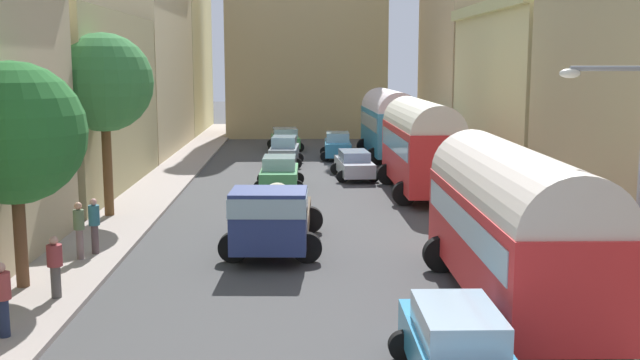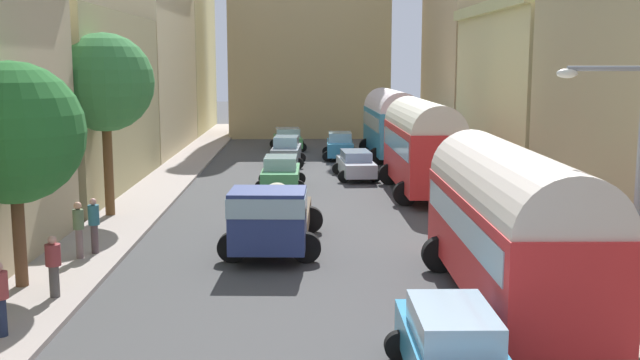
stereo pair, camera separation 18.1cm
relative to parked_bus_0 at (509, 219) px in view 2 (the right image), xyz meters
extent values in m
plane|color=#454545|center=(-4.37, 17.35, -2.13)|extent=(154.00, 154.00, 0.00)
cube|color=#A49890|center=(-11.62, 17.35, -2.06)|extent=(2.50, 70.00, 0.14)
cube|color=#A6A496|center=(2.88, 17.35, -2.06)|extent=(2.50, 70.00, 0.14)
cube|color=tan|center=(-15.04, 16.89, 1.89)|extent=(4.35, 14.46, 8.05)
cube|color=beige|center=(-15.56, 31.92, 3.57)|extent=(5.37, 15.00, 11.41)
cube|color=#CEC386|center=(-15.71, 46.26, 3.73)|extent=(5.69, 13.22, 11.72)
cube|color=#CCC286|center=(6.98, 19.73, 1.97)|extent=(5.70, 14.04, 8.20)
cube|color=#C1BF7E|center=(6.98, 19.73, 6.34)|extent=(6.27, 14.04, 0.56)
cube|color=tan|center=(6.24, 33.69, 4.63)|extent=(4.23, 12.91, 13.52)
cube|color=tan|center=(-4.37, 42.85, 4.76)|extent=(12.35, 6.07, 13.79)
cube|color=tan|center=(-8.69, 41.34, 7.06)|extent=(2.79, 2.79, 18.38)
cube|color=tan|center=(-0.05, 41.34, 7.06)|extent=(2.79, 2.79, 18.38)
cube|color=red|center=(0.00, 0.00, -0.53)|extent=(2.57, 9.45, 2.20)
cylinder|color=silver|center=(0.00, 0.00, 0.57)|extent=(2.52, 9.26, 2.39)
cube|color=#99B7C6|center=(0.00, 0.00, -0.05)|extent=(2.61, 8.70, 0.70)
cylinder|color=black|center=(-1.11, 2.94, -1.63)|extent=(1.00, 0.35, 1.00)
cylinder|color=black|center=(1.20, 2.90, -1.63)|extent=(1.00, 0.35, 1.00)
cylinder|color=black|center=(-1.20, -2.90, -1.63)|extent=(1.00, 0.35, 1.00)
cylinder|color=black|center=(1.11, -2.94, -1.63)|extent=(1.00, 0.35, 1.00)
cube|color=red|center=(0.35, 15.52, -0.36)|extent=(2.43, 8.61, 2.55)
cylinder|color=silver|center=(0.35, 15.52, 0.92)|extent=(2.38, 8.44, 2.30)
cube|color=#99B7C6|center=(0.35, 15.52, 0.20)|extent=(2.47, 7.92, 0.82)
cylinder|color=black|center=(-0.79, 18.18, -1.63)|extent=(1.00, 0.35, 1.00)
cylinder|color=black|center=(1.44, 18.20, -1.63)|extent=(1.00, 0.35, 1.00)
cylinder|color=black|center=(-0.74, 12.85, -1.63)|extent=(1.00, 0.35, 1.00)
cylinder|color=black|center=(1.49, 12.87, -1.63)|extent=(1.00, 0.35, 1.00)
cube|color=teal|center=(0.40, 27.74, -0.37)|extent=(2.62, 8.41, 2.52)
cylinder|color=silver|center=(0.40, 27.74, 0.89)|extent=(2.57, 8.25, 2.36)
cube|color=#99B7C6|center=(0.40, 27.74, 0.19)|extent=(2.65, 7.75, 0.81)
cylinder|color=black|center=(-0.81, 30.30, -1.63)|extent=(1.00, 0.35, 1.00)
cylinder|color=black|center=(1.48, 30.36, -1.63)|extent=(1.00, 0.35, 1.00)
cylinder|color=black|center=(-0.67, 25.12, -1.63)|extent=(1.00, 0.35, 1.00)
cylinder|color=black|center=(1.61, 25.18, -1.63)|extent=(1.00, 0.35, 1.00)
cube|color=navy|center=(-5.99, 3.86, -0.80)|extent=(2.26, 1.94, 1.77)
cube|color=#99B7C6|center=(-5.99, 3.86, -0.30)|extent=(2.31, 2.01, 0.57)
cube|color=brown|center=(-5.85, 7.16, -1.41)|extent=(2.38, 4.86, 0.55)
ellipsoid|color=beige|center=(-5.86, 5.56, -0.85)|extent=(0.99, 0.92, 0.56)
ellipsoid|color=silver|center=(-5.60, 7.57, -0.90)|extent=(0.80, 1.02, 0.46)
ellipsoid|color=beige|center=(-6.14, 7.63, -0.89)|extent=(1.01, 0.79, 0.48)
ellipsoid|color=beige|center=(-6.03, 6.51, -0.57)|extent=(0.79, 0.92, 0.47)
ellipsoid|color=beige|center=(-5.84, 7.36, -0.52)|extent=(0.85, 0.72, 0.51)
cylinder|color=black|center=(-4.89, 4.04, -1.68)|extent=(0.90, 0.32, 0.90)
cylinder|color=black|center=(-7.07, 4.14, -1.68)|extent=(0.90, 0.32, 0.90)
cylinder|color=black|center=(-4.72, 8.01, -1.68)|extent=(0.90, 0.31, 0.90)
cylinder|color=black|center=(-6.90, 8.10, -1.68)|extent=(0.90, 0.31, 0.90)
cube|color=#459959|center=(-5.97, 17.05, -1.51)|extent=(1.75, 4.02, 0.70)
cube|color=#96BFC2|center=(-5.97, 17.05, -0.88)|extent=(1.51, 2.10, 0.56)
cylinder|color=black|center=(-5.15, 15.80, -1.83)|extent=(0.60, 0.21, 0.60)
cylinder|color=black|center=(-6.83, 15.83, -1.83)|extent=(0.60, 0.21, 0.60)
cylinder|color=black|center=(-5.11, 18.27, -1.83)|extent=(0.60, 0.21, 0.60)
cylinder|color=black|center=(-6.79, 18.31, -1.83)|extent=(0.60, 0.21, 0.60)
cube|color=gray|center=(-5.86, 24.98, -1.45)|extent=(1.72, 3.94, 0.83)
cube|color=#8DB6CE|center=(-5.86, 24.98, -0.74)|extent=(1.44, 2.08, 0.59)
cylinder|color=black|center=(-5.17, 23.75, -1.83)|extent=(0.60, 0.21, 0.60)
cylinder|color=black|center=(-6.68, 23.83, -1.83)|extent=(0.60, 0.21, 0.60)
cylinder|color=black|center=(-5.05, 26.14, -1.83)|extent=(0.60, 0.21, 0.60)
cylinder|color=black|center=(-6.56, 26.22, -1.83)|extent=(0.60, 0.21, 0.60)
cube|color=#489D50|center=(-5.92, 32.69, -1.53)|extent=(2.03, 3.91, 0.66)
cube|color=#A3C1CB|center=(-5.92, 32.69, -0.93)|extent=(1.69, 2.08, 0.53)
cylinder|color=black|center=(-4.96, 31.58, -1.83)|extent=(0.60, 0.21, 0.60)
cylinder|color=black|center=(-6.72, 31.45, -1.83)|extent=(0.60, 0.21, 0.60)
cylinder|color=black|center=(-5.13, 33.93, -1.83)|extent=(0.60, 0.21, 0.60)
cylinder|color=black|center=(-6.89, 33.80, -1.83)|extent=(0.60, 0.21, 0.60)
cube|color=#3797C9|center=(-2.30, -4.80, -1.50)|extent=(1.62, 4.41, 0.73)
cube|color=#A4BFD2|center=(-2.30, -4.80, -0.86)|extent=(1.41, 2.30, 0.54)
cylinder|color=black|center=(-3.08, -3.42, -1.83)|extent=(0.60, 0.21, 0.60)
cylinder|color=black|center=(-1.50, -3.44, -1.83)|extent=(0.60, 0.21, 0.60)
cube|color=silver|center=(-2.25, 20.24, -1.52)|extent=(1.82, 4.46, 0.68)
cube|color=#94AFD2|center=(-2.25, 20.24, -0.96)|extent=(1.50, 2.36, 0.46)
cylinder|color=black|center=(-3.10, 21.54, -1.83)|extent=(0.60, 0.21, 0.60)
cylinder|color=black|center=(-1.56, 21.64, -1.83)|extent=(0.60, 0.21, 0.60)
cylinder|color=black|center=(-2.93, 18.83, -1.83)|extent=(0.60, 0.21, 0.60)
cylinder|color=black|center=(-1.39, 18.93, -1.83)|extent=(0.60, 0.21, 0.60)
cube|color=#3891C3|center=(-2.67, 27.97, -1.45)|extent=(1.65, 4.00, 0.82)
cube|color=#8FBDCA|center=(-2.67, 27.97, -0.78)|extent=(1.41, 2.09, 0.54)
cylinder|color=black|center=(-3.40, 29.21, -1.83)|extent=(0.60, 0.21, 0.60)
cylinder|color=black|center=(-1.86, 29.17, -1.83)|extent=(0.60, 0.21, 0.60)
cylinder|color=black|center=(-3.47, 26.76, -1.83)|extent=(0.60, 0.21, 0.60)
cylinder|color=black|center=(-1.93, 26.72, -1.83)|extent=(0.60, 0.21, 0.60)
cylinder|color=#514D4A|center=(-11.11, 0.43, -2.06)|extent=(0.21, 0.21, 0.14)
cylinder|color=#514D4A|center=(-11.11, 0.43, -1.59)|extent=(0.34, 0.34, 0.80)
cylinder|color=#92373A|center=(-11.11, 0.43, -0.93)|extent=(0.52, 0.52, 0.53)
sphere|color=#D69D88|center=(-11.11, 0.43, -0.55)|extent=(0.22, 0.22, 0.22)
cylinder|color=slate|center=(-11.56, 4.13, -2.06)|extent=(0.17, 0.17, 0.14)
cylinder|color=slate|center=(-11.56, 4.13, -1.55)|extent=(0.27, 0.27, 0.89)
cylinder|color=#586D4C|center=(-11.56, 4.13, -0.81)|extent=(0.42, 0.42, 0.59)
sphere|color=tan|center=(-11.56, 4.13, -0.41)|extent=(0.23, 0.23, 0.23)
cylinder|color=#524145|center=(-11.28, 4.73, -2.06)|extent=(0.18, 0.18, 0.14)
cylinder|color=#524145|center=(-11.28, 4.73, -1.55)|extent=(0.30, 0.30, 0.88)
cylinder|color=#2F677A|center=(-11.28, 4.73, -0.81)|extent=(0.47, 0.47, 0.61)
sphere|color=#D79387|center=(-11.28, 4.73, -0.40)|extent=(0.21, 0.21, 0.21)
cylinder|color=#202A45|center=(-11.38, -2.24, -2.06)|extent=(0.21, 0.21, 0.14)
cylinder|color=#202A45|center=(-11.38, -2.24, -1.58)|extent=(0.26, 0.26, 0.83)
cylinder|color=gray|center=(2.13, -2.13, 0.80)|extent=(0.16, 0.16, 5.86)
cylinder|color=gray|center=(1.30, -2.13, 3.62)|extent=(1.65, 0.11, 0.11)
ellipsoid|color=silver|center=(0.48, -2.13, 3.52)|extent=(0.44, 0.28, 0.20)
cylinder|color=brown|center=(-12.27, 1.40, -0.75)|extent=(0.32, 0.32, 2.77)
sphere|color=#276B2C|center=(-12.27, 1.40, 1.99)|extent=(3.61, 3.61, 3.61)
cylinder|color=brown|center=(-12.27, 10.55, -0.25)|extent=(0.35, 0.35, 3.76)
sphere|color=#367B3D|center=(-12.27, 10.55, 3.00)|extent=(3.65, 3.65, 3.65)
camera|label=1|loc=(-5.19, -17.67, 3.77)|focal=42.34mm
camera|label=2|loc=(-5.01, -17.68, 3.77)|focal=42.34mm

